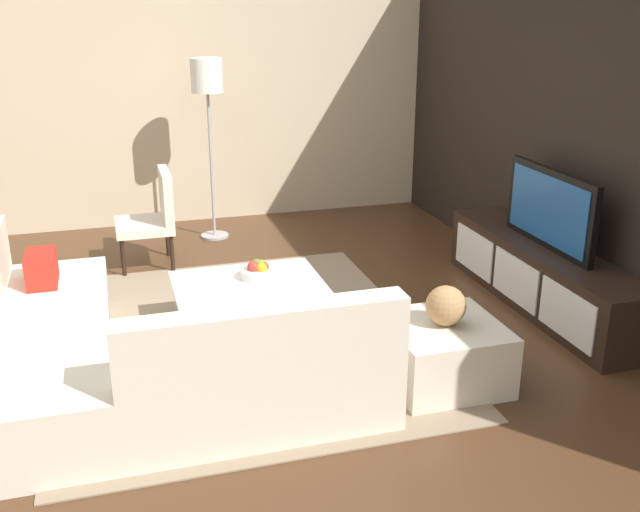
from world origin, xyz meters
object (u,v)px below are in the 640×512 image
(ottoman, at_px, (443,353))
(fruit_bowl, at_px, (259,271))
(accent_chair_near, at_px, (154,213))
(decorative_ball, at_px, (446,306))
(media_console, at_px, (542,277))
(sectional_couch, at_px, (119,356))
(coffee_table, at_px, (252,311))
(floor_lamp, at_px, (207,88))
(television, at_px, (550,209))

(ottoman, height_order, fruit_bowl, fruit_bowl)
(accent_chair_near, relative_size, decorative_ball, 3.46)
(media_console, distance_m, sectional_couch, 3.27)
(fruit_bowl, bearing_deg, accent_chair_near, -157.90)
(media_console, bearing_deg, sectional_couch, -81.08)
(accent_chair_near, xyz_separation_m, fruit_bowl, (1.54, 0.63, -0.06))
(coffee_table, relative_size, fruit_bowl, 3.79)
(ottoman, bearing_deg, floor_lamp, -164.49)
(sectional_couch, relative_size, accent_chair_near, 2.77)
(television, bearing_deg, ottoman, -55.31)
(coffee_table, xyz_separation_m, decorative_ball, (0.98, 1.03, 0.32))
(sectional_couch, xyz_separation_m, fruit_bowl, (-0.79, 1.03, 0.15))
(television, bearing_deg, accent_chair_near, -122.85)
(accent_chair_near, xyz_separation_m, decorative_ball, (2.70, 1.56, 0.04))
(sectional_couch, height_order, decorative_ball, sectional_couch)
(fruit_bowl, xyz_separation_m, decorative_ball, (1.16, 0.93, 0.09))
(ottoman, distance_m, decorative_ball, 0.33)
(floor_lamp, xyz_separation_m, ottoman, (3.37, 0.93, -1.29))
(sectional_couch, distance_m, accent_chair_near, 2.38)
(coffee_table, bearing_deg, fruit_bowl, 151.60)
(ottoman, bearing_deg, television, 124.69)
(coffee_table, xyz_separation_m, ottoman, (0.98, 1.03, -0.00))
(television, xyz_separation_m, ottoman, (0.88, -1.27, -0.60))
(accent_chair_near, distance_m, fruit_bowl, 1.67)
(television, xyz_separation_m, sectional_couch, (0.51, -3.23, -0.52))
(coffee_table, bearing_deg, decorative_ball, 46.43)
(television, xyz_separation_m, decorative_ball, (0.88, -1.27, -0.28))
(accent_chair_near, height_order, floor_lamp, floor_lamp)
(sectional_couch, bearing_deg, ottoman, 79.33)
(accent_chair_near, bearing_deg, media_console, 66.66)
(coffee_table, height_order, decorative_ball, decorative_ball)
(coffee_table, bearing_deg, floor_lamp, 177.75)
(television, bearing_deg, sectional_couch, -81.08)
(sectional_couch, distance_m, ottoman, 2.00)
(media_console, xyz_separation_m, fruit_bowl, (-0.28, -2.20, 0.18))
(television, distance_m, decorative_ball, 1.57)
(sectional_couch, relative_size, coffee_table, 2.27)
(ottoman, bearing_deg, fruit_bowl, -141.21)
(ottoman, bearing_deg, sectional_couch, -100.67)
(sectional_couch, distance_m, fruit_bowl, 1.31)
(coffee_table, bearing_deg, television, 87.51)
(sectional_couch, bearing_deg, television, 98.92)
(coffee_table, distance_m, ottoman, 1.42)
(coffee_table, height_order, floor_lamp, floor_lamp)
(accent_chair_near, distance_m, floor_lamp, 1.35)
(ottoman, relative_size, decorative_ball, 2.78)
(media_console, bearing_deg, fruit_bowl, -97.26)
(decorative_ball, bearing_deg, television, 124.69)
(ottoman, bearing_deg, decorative_ball, 0.00)
(fruit_bowl, distance_m, decorative_ball, 1.49)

